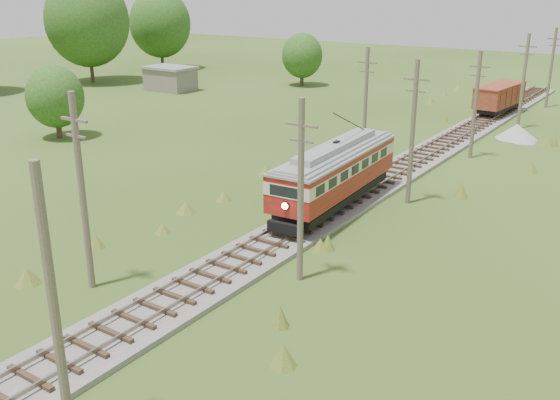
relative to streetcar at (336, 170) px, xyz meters
The scene contains 17 objects.
railbed_main 7.21m from the streetcar, 90.00° to the left, with size 3.60×96.00×0.57m.
streetcar is the anchor object (origin of this frame).
gondola 35.00m from the streetcar, 90.00° to the left, with size 3.37×8.37×2.71m.
gravel_pile 25.82m from the streetcar, 79.95° to the left, with size 3.69×3.92×1.34m.
utility_pole_r_1 22.49m from the streetcar, 82.05° to the right, with size 0.30×0.30×8.80m.
utility_pole_r_2 9.94m from the streetcar, 70.28° to the right, with size 1.60×0.30×8.60m.
utility_pole_r_3 5.36m from the streetcar, 49.87° to the left, with size 1.60×0.30×9.00m.
utility_pole_r_4 17.15m from the streetcar, 79.87° to the left, with size 1.60×0.30×8.40m.
utility_pole_r_5 30.05m from the streetcar, 83.49° to the left, with size 1.60×0.30×8.90m.
utility_pole_r_6 42.96m from the streetcar, 85.72° to the left, with size 1.60×0.30×8.70m.
utility_pole_l_a 15.90m from the streetcar, 105.44° to the right, with size 1.60×0.30×9.00m.
utility_pole_l_b 13.69m from the streetcar, 109.38° to the left, with size 1.60×0.30×8.60m.
tree_left_4 60.56m from the streetcar, 153.61° to the left, with size 11.34×11.34×14.61m.
tree_left_5 70.63m from the streetcar, 142.61° to the left, with size 9.66×9.66×12.44m.
tree_mid_a 49.50m from the streetcar, 124.46° to the left, with size 5.46×5.46×7.03m.
tree_mid_c 30.15m from the streetcar, behind, with size 5.04×5.04×6.49m.
shed 48.72m from the streetcar, 145.20° to the left, with size 6.40×4.40×3.10m.
Camera 1 is at (17.39, -4.53, 13.21)m, focal length 40.00 mm.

